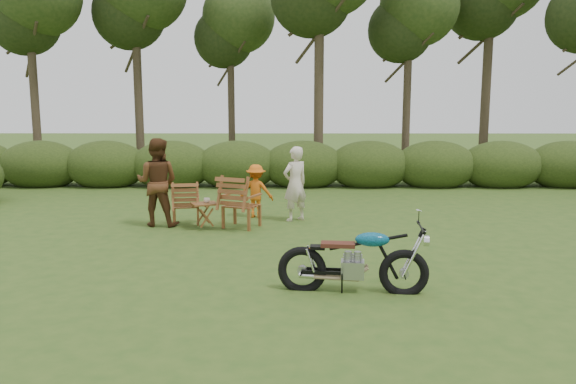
{
  "coord_description": "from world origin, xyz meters",
  "views": [
    {
      "loc": [
        -0.34,
        -7.94,
        2.48
      ],
      "look_at": [
        -0.41,
        2.1,
        0.9
      ],
      "focal_mm": 35.0,
      "sensor_mm": 36.0,
      "label": 1
    }
  ],
  "objects_px": {
    "cup": "(207,200)",
    "lawn_chair_right": "(242,227)",
    "side_table": "(205,216)",
    "motorcycle": "(352,291)",
    "lawn_chair_left": "(186,224)",
    "child": "(256,217)",
    "adult_b": "(159,225)",
    "adult_a": "(295,221)"
  },
  "relations": [
    {
      "from": "cup",
      "to": "adult_b",
      "type": "relative_size",
      "value": 0.07
    },
    {
      "from": "adult_a",
      "to": "side_table",
      "type": "bearing_deg",
      "value": -10.77
    },
    {
      "from": "adult_a",
      "to": "adult_b",
      "type": "height_order",
      "value": "adult_b"
    },
    {
      "from": "lawn_chair_left",
      "to": "child",
      "type": "bearing_deg",
      "value": -162.59
    },
    {
      "from": "side_table",
      "to": "child",
      "type": "relative_size",
      "value": 0.45
    },
    {
      "from": "child",
      "to": "adult_b",
      "type": "bearing_deg",
      "value": 32.27
    },
    {
      "from": "lawn_chair_right",
      "to": "cup",
      "type": "xyz_separation_m",
      "value": [
        -0.68,
        -0.11,
        0.58
      ]
    },
    {
      "from": "lawn_chair_right",
      "to": "child",
      "type": "bearing_deg",
      "value": -79.54
    },
    {
      "from": "adult_b",
      "to": "cup",
      "type": "bearing_deg",
      "value": 171.24
    },
    {
      "from": "lawn_chair_right",
      "to": "adult_b",
      "type": "distance_m",
      "value": 1.74
    },
    {
      "from": "motorcycle",
      "to": "lawn_chair_right",
      "type": "relative_size",
      "value": 1.77
    },
    {
      "from": "motorcycle",
      "to": "cup",
      "type": "distance_m",
      "value": 4.6
    },
    {
      "from": "lawn_chair_right",
      "to": "child",
      "type": "height_order",
      "value": "child"
    },
    {
      "from": "cup",
      "to": "adult_a",
      "type": "xyz_separation_m",
      "value": [
        1.77,
        0.78,
        -0.58
      ]
    },
    {
      "from": "cup",
      "to": "child",
      "type": "height_order",
      "value": "cup"
    },
    {
      "from": "motorcycle",
      "to": "lawn_chair_left",
      "type": "height_order",
      "value": "motorcycle"
    },
    {
      "from": "child",
      "to": "lawn_chair_right",
      "type": "bearing_deg",
      "value": 85.87
    },
    {
      "from": "side_table",
      "to": "adult_a",
      "type": "bearing_deg",
      "value": 24.29
    },
    {
      "from": "adult_b",
      "to": "child",
      "type": "height_order",
      "value": "adult_b"
    },
    {
      "from": "lawn_chair_right",
      "to": "lawn_chair_left",
      "type": "xyz_separation_m",
      "value": [
        -1.19,
        0.32,
        0.0
      ]
    },
    {
      "from": "lawn_chair_left",
      "to": "side_table",
      "type": "relative_size",
      "value": 1.71
    },
    {
      "from": "cup",
      "to": "adult_b",
      "type": "xyz_separation_m",
      "value": [
        -1.05,
        0.28,
        -0.58
      ]
    },
    {
      "from": "lawn_chair_left",
      "to": "cup",
      "type": "bearing_deg",
      "value": 129.63
    },
    {
      "from": "adult_b",
      "to": "child",
      "type": "xyz_separation_m",
      "value": [
        1.96,
        0.87,
        0.0
      ]
    },
    {
      "from": "adult_a",
      "to": "child",
      "type": "relative_size",
      "value": 1.36
    },
    {
      "from": "lawn_chair_right",
      "to": "child",
      "type": "distance_m",
      "value": 1.07
    },
    {
      "from": "motorcycle",
      "to": "side_table",
      "type": "distance_m",
      "value": 4.56
    },
    {
      "from": "adult_b",
      "to": "motorcycle",
      "type": "bearing_deg",
      "value": 137.39
    },
    {
      "from": "lawn_chair_left",
      "to": "cup",
      "type": "relative_size",
      "value": 7.38
    },
    {
      "from": "side_table",
      "to": "child",
      "type": "xyz_separation_m",
      "value": [
        0.95,
        1.19,
        -0.26
      ]
    },
    {
      "from": "side_table",
      "to": "cup",
      "type": "distance_m",
      "value": 0.32
    },
    {
      "from": "side_table",
      "to": "adult_a",
      "type": "height_order",
      "value": "adult_a"
    },
    {
      "from": "cup",
      "to": "lawn_chair_left",
      "type": "bearing_deg",
      "value": 139.1
    },
    {
      "from": "motorcycle",
      "to": "cup",
      "type": "xyz_separation_m",
      "value": [
        -2.51,
        3.81,
        0.58
      ]
    },
    {
      "from": "motorcycle",
      "to": "lawn_chair_right",
      "type": "distance_m",
      "value": 4.33
    },
    {
      "from": "child",
      "to": "cup",
      "type": "bearing_deg",
      "value": 59.96
    },
    {
      "from": "cup",
      "to": "lawn_chair_right",
      "type": "bearing_deg",
      "value": 9.44
    },
    {
      "from": "lawn_chair_right",
      "to": "side_table",
      "type": "relative_size",
      "value": 2.02
    },
    {
      "from": "lawn_chair_left",
      "to": "lawn_chair_right",
      "type": "bearing_deg",
      "value": 155.31
    },
    {
      "from": "lawn_chair_right",
      "to": "side_table",
      "type": "xyz_separation_m",
      "value": [
        -0.72,
        -0.15,
        0.26
      ]
    },
    {
      "from": "motorcycle",
      "to": "child",
      "type": "distance_m",
      "value": 5.21
    },
    {
      "from": "side_table",
      "to": "child",
      "type": "height_order",
      "value": "child"
    }
  ]
}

